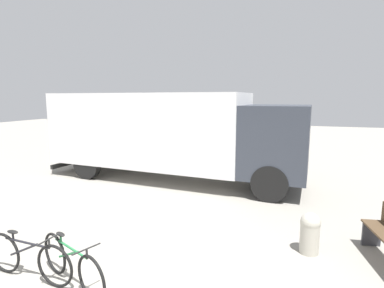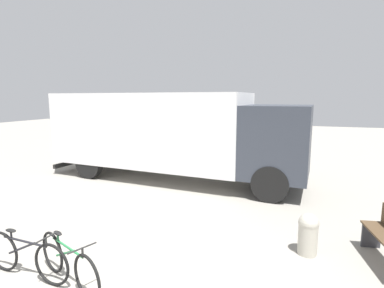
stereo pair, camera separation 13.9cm
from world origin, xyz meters
TOP-DOWN VIEW (x-y plane):
  - delivery_truck at (-1.41, 6.44)m, footprint 9.17×2.98m
  - bicycle_near at (-1.26, 0.20)m, footprint 1.77×0.44m
  - bicycle_middle at (-0.49, 0.28)m, footprint 1.66×0.74m
  - bollard_near_bench at (3.04, 2.46)m, footprint 0.36×0.36m

SIDE VIEW (x-z plane):
  - bicycle_near at x=-1.26m, z-range -0.02..0.76m
  - bicycle_middle at x=-0.49m, z-range -0.02..0.76m
  - bollard_near_bench at x=3.04m, z-range 0.03..0.81m
  - delivery_truck at x=-1.41m, z-range 0.20..3.23m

